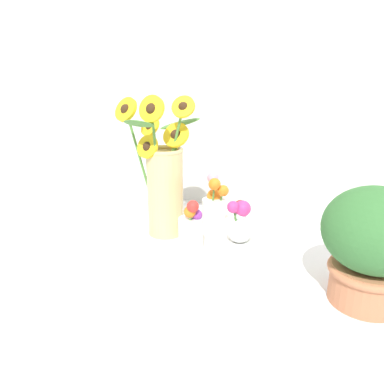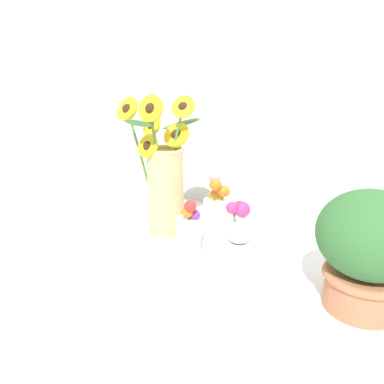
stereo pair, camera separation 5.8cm
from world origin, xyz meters
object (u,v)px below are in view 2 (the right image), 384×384
(mason_jar_sunflowers, at_px, (165,179))
(vase_small_center, at_px, (189,231))
(serving_tray, at_px, (192,238))
(potted_plant, at_px, (369,247))
(vase_small_back, at_px, (215,206))
(vase_bulb_right, at_px, (239,224))

(mason_jar_sunflowers, xyz_separation_m, vase_small_center, (0.12, -0.06, -0.10))
(serving_tray, xyz_separation_m, vase_small_center, (0.04, -0.08, 0.07))
(mason_jar_sunflowers, distance_m, potted_plant, 0.54)
(vase_small_back, height_order, potted_plant, potted_plant)
(serving_tray, height_order, mason_jar_sunflowers, mason_jar_sunflowers)
(vase_small_back, bearing_deg, potted_plant, -19.97)
(serving_tray, xyz_separation_m, vase_bulb_right, (0.13, 0.03, 0.06))
(serving_tray, bearing_deg, mason_jar_sunflowers, -166.25)
(mason_jar_sunflowers, distance_m, vase_bulb_right, 0.24)
(vase_small_center, relative_size, vase_bulb_right, 1.18)
(serving_tray, relative_size, vase_bulb_right, 4.06)
(serving_tray, distance_m, vase_small_back, 0.12)
(serving_tray, relative_size, vase_small_center, 3.45)
(serving_tray, distance_m, vase_small_center, 0.11)
(vase_small_back, relative_size, potted_plant, 0.64)
(serving_tray, xyz_separation_m, vase_small_back, (0.03, 0.08, 0.08))
(serving_tray, height_order, potted_plant, potted_plant)
(potted_plant, bearing_deg, vase_small_center, -178.51)
(vase_small_center, bearing_deg, vase_small_back, 96.22)
(serving_tray, distance_m, mason_jar_sunflowers, 0.18)
(serving_tray, bearing_deg, vase_small_back, 72.88)
(mason_jar_sunflowers, height_order, vase_small_center, mason_jar_sunflowers)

